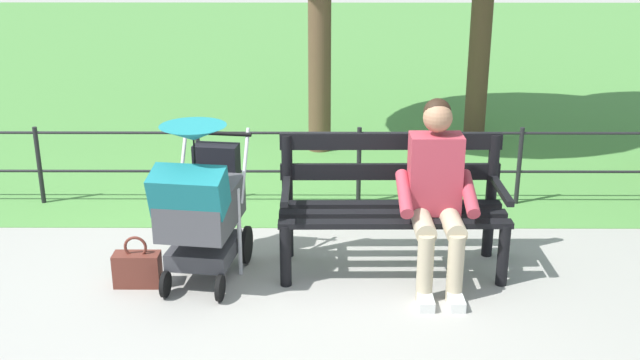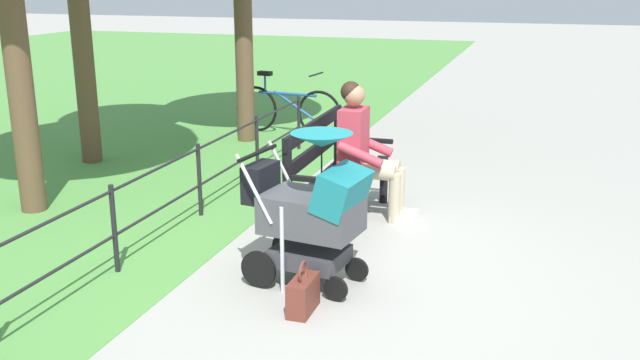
# 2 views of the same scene
# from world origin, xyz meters

# --- Properties ---
(ground_plane) EXTENTS (60.00, 60.00, 0.00)m
(ground_plane) POSITION_xyz_m (0.00, 0.00, 0.00)
(ground_plane) COLOR #9E9B93
(grass_lawn) EXTENTS (40.00, 16.00, 0.01)m
(grass_lawn) POSITION_xyz_m (0.00, -8.80, 0.00)
(grass_lawn) COLOR #518E42
(grass_lawn) RESTS_ON ground
(park_bench) EXTENTS (1.61, 0.62, 0.96)m
(park_bench) POSITION_xyz_m (-0.88, -0.12, 0.53)
(park_bench) COLOR black
(park_bench) RESTS_ON ground
(person_on_bench) EXTENTS (0.53, 0.74, 1.28)m
(person_on_bench) POSITION_xyz_m (-1.16, 0.11, 0.68)
(person_on_bench) COLOR tan
(person_on_bench) RESTS_ON ground
(stroller) EXTENTS (0.61, 0.94, 1.15)m
(stroller) POSITION_xyz_m (0.45, 0.13, 0.59)
(stroller) COLOR black
(stroller) RESTS_ON ground
(handbag) EXTENTS (0.32, 0.14, 0.37)m
(handbag) POSITION_xyz_m (0.90, 0.21, 0.13)
(handbag) COLOR brown
(handbag) RESTS_ON ground
(park_fence) EXTENTS (7.05, 0.04, 0.70)m
(park_fence) POSITION_xyz_m (0.00, -1.37, 0.42)
(park_fence) COLOR black
(park_fence) RESTS_ON ground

